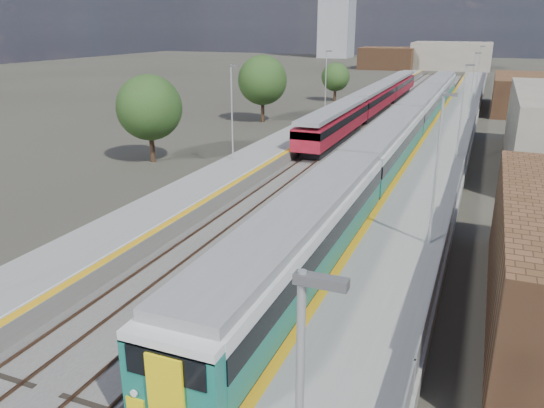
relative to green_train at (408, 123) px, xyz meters
The scene contains 11 objects.
ground 3.08m from the green_train, 140.14° to the left, with size 320.00×320.00×0.00m, color #47443A.
ballast_bed 5.80m from the green_train, 134.98° to the left, with size 10.50×155.00×0.06m, color #565451.
tracks 6.68m from the green_train, 120.14° to the left, with size 8.96×160.00×0.17m.
platform_right 5.63m from the green_train, 44.71° to the left, with size 4.70×155.00×8.52m.
platform_left 11.35m from the green_train, 160.47° to the left, with size 4.30×155.00×8.52m.
buildings 92.34m from the green_train, 102.32° to the left, with size 72.00×185.50×40.00m.
green_train is the anchor object (origin of this frame).
red_train 19.07m from the green_train, 111.54° to the left, with size 2.78×56.35×3.51m.
tree_a 24.52m from the green_train, 143.59° to the right, with size 5.57×5.57×7.55m.
tree_b 20.29m from the green_train, 157.58° to the left, with size 5.93×5.93×8.03m.
tree_c 33.01m from the green_train, 117.85° to the left, with size 4.36×4.36×5.91m.
Camera 1 is at (8.52, -3.75, 11.46)m, focal length 35.00 mm.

